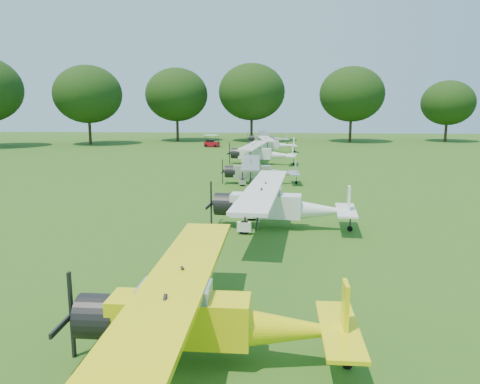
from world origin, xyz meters
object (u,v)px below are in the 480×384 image
at_px(aircraft_4, 258,170).
at_px(golf_cart, 212,143).
at_px(aircraft_3, 277,202).
at_px(aircraft_5, 260,152).
at_px(aircraft_6, 270,143).
at_px(aircraft_7, 267,137).
at_px(aircraft_2, 201,313).

distance_m(aircraft_4, golf_cart, 32.69).
xyz_separation_m(aircraft_3, aircraft_5, (-1.55, 25.42, -0.05)).
height_order(aircraft_6, aircraft_7, aircraft_7).
height_order(aircraft_2, aircraft_6, aircraft_2).
height_order(aircraft_3, aircraft_6, aircraft_3).
bearing_deg(aircraft_7, golf_cart, -156.73).
height_order(aircraft_2, aircraft_5, aircraft_5).
relative_size(aircraft_2, aircraft_4, 1.15).
relative_size(aircraft_7, golf_cart, 4.45).
height_order(aircraft_3, aircraft_5, aircraft_3).
height_order(aircraft_2, aircraft_7, aircraft_2).
relative_size(aircraft_4, aircraft_7, 0.95).
distance_m(aircraft_3, aircraft_5, 25.47).
relative_size(aircraft_2, aircraft_7, 1.09).
distance_m(aircraft_3, aircraft_6, 37.90).
bearing_deg(aircraft_4, golf_cart, 102.23).
xyz_separation_m(aircraft_2, aircraft_3, (1.86, 12.60, 0.06)).
distance_m(aircraft_6, aircraft_7, 11.13).
xyz_separation_m(aircraft_6, aircraft_7, (-0.61, 11.11, 0.01)).
relative_size(aircraft_4, aircraft_6, 0.95).
distance_m(aircraft_3, golf_cart, 45.99).
height_order(aircraft_5, golf_cart, aircraft_5).
distance_m(aircraft_7, golf_cart, 8.96).
bearing_deg(golf_cart, aircraft_4, -62.82).
height_order(aircraft_2, golf_cart, aircraft_2).
bearing_deg(aircraft_6, aircraft_5, -101.02).
height_order(aircraft_4, aircraft_6, aircraft_6).
xyz_separation_m(aircraft_6, golf_cart, (-8.63, 7.17, -0.58)).
bearing_deg(golf_cart, aircraft_6, -26.36).
bearing_deg(aircraft_7, aircraft_3, -91.55).
bearing_deg(aircraft_5, aircraft_7, 95.57).
bearing_deg(aircraft_7, aircraft_2, -93.56).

